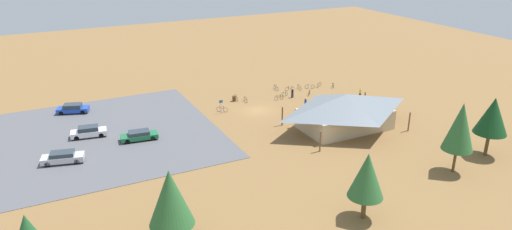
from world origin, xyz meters
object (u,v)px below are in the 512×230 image
bicycle_teal_edge_north (333,85)px  bicycle_blue_yard_front (276,88)px  lot_sign (221,105)px  pine_far_west (493,116)px  car_white_by_curb (89,132)px  visitor_at_bikes (360,93)px  bicycle_yellow_mid_cluster (236,98)px  bicycle_purple_lone_east (309,93)px  bicycle_white_by_bin (299,88)px  pine_west (460,127)px  bicycle_red_back_row (279,98)px  bike_pavilion (346,109)px  car_silver_end_stall (63,157)px  bicycle_orange_near_porch (246,100)px  trash_bin (234,98)px  car_green_mid_lot (139,135)px  bicycle_black_edge_south (290,89)px  bicycle_purple_lone_west (222,109)px  bicycle_silver_yard_left (319,85)px  bicycle_green_yard_right (284,95)px  car_blue_second_row (73,108)px  visitor_near_lot (305,103)px  pine_east (170,198)px  bicycle_silver_yard_center (310,87)px  pine_mideast (367,176)px  visitor_by_pavilion (292,93)px

bicycle_teal_edge_north → bicycle_blue_yard_front: size_ratio=0.80×
lot_sign → pine_far_west: bearing=130.5°
car_white_by_curb → visitor_at_bikes: bearing=175.4°
lot_sign → bicycle_yellow_mid_cluster: (-4.45, -4.37, -1.03)m
bicycle_purple_lone_east → bicycle_white_by_bin: (-0.09, -3.27, 0.01)m
bicycle_purple_lone_east → pine_west: bearing=90.2°
bicycle_red_back_row → visitor_at_bikes: size_ratio=1.03×
bike_pavilion → bicycle_blue_yard_front: 19.14m
bike_pavilion → bicycle_yellow_mid_cluster: size_ratio=8.83×
pine_west → bicycle_yellow_mid_cluster: bearing=-70.0°
bike_pavilion → car_silver_end_stall: size_ratio=2.94×
pine_far_west → bicycle_teal_edge_north: size_ratio=5.10×
bike_pavilion → visitor_at_bikes: 13.79m
bicycle_red_back_row → bicycle_orange_near_porch: bicycle_red_back_row is taller
lot_sign → pine_west: size_ratio=0.26×
trash_bin → bicycle_blue_yard_front: 9.01m
bicycle_yellow_mid_cluster → car_green_mid_lot: bearing=25.7°
bicycle_black_edge_south → lot_sign: bearing=18.2°
bicycle_red_back_row → car_silver_end_stall: bearing=13.6°
lot_sign → bicycle_purple_lone_west: bearing=-124.6°
car_white_by_curb → visitor_at_bikes: (-42.33, 3.41, 0.10)m
bicycle_silver_yard_left → bicycle_green_yard_right: bearing=12.1°
bicycle_orange_near_porch → pine_west: bearing=109.1°
lot_sign → bicycle_purple_lone_west: lot_sign is taller
pine_west → bicycle_red_back_row: bearing=-79.2°
pine_far_west → trash_bin: bearing=-58.4°
car_silver_end_stall → visitor_at_bikes: bearing=-176.2°
pine_far_west → car_silver_end_stall: bearing=-24.2°
car_blue_second_row → visitor_near_lot: 35.23m
car_blue_second_row → bicycle_blue_yard_front: bearing=173.0°
visitor_near_lot → pine_far_west: bearing=115.6°
bicycle_orange_near_porch → bicycle_black_edge_south: bearing=-169.3°
bicycle_orange_near_porch → bicycle_green_yard_right: bearing=175.4°
bicycle_red_back_row → bicycle_green_yard_right: bearing=-145.5°
visitor_at_bikes → bike_pavilion: bearing=42.8°
trash_bin → bicycle_yellow_mid_cluster: (-0.45, -0.20, -0.07)m
bicycle_yellow_mid_cluster → bicycle_orange_near_porch: size_ratio=0.98×
pine_west → bicycle_red_back_row: 31.34m
lot_sign → bicycle_blue_yard_front: (-12.81, -6.10, -1.02)m
pine_east → car_silver_end_stall: (7.12, -20.52, -3.74)m
pine_far_west → pine_west: pine_west is taller
bicycle_teal_edge_north → visitor_at_bikes: (-0.72, 6.58, 0.51)m
bicycle_purple_lone_east → bicycle_silver_yard_center: bicycle_purple_lone_east is taller
lot_sign → bicycle_red_back_row: size_ratio=1.29×
bicycle_purple_lone_west → pine_mideast: bearing=91.9°
bicycle_silver_yard_left → bicycle_purple_lone_east: bearing=37.0°
pine_mideast → bicycle_purple_lone_east: size_ratio=5.19×
bicycle_green_yard_right → visitor_by_pavilion: bearing=131.3°
bicycle_black_edge_south → car_green_mid_lot: bearing=17.9°
bicycle_purple_lone_east → car_white_by_curb: bearing=2.4°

